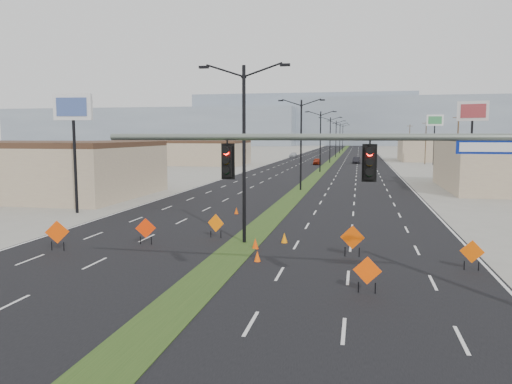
% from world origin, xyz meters
% --- Properties ---
extents(ground, '(600.00, 600.00, 0.00)m').
position_xyz_m(ground, '(0.00, 0.00, 0.00)').
color(ground, gray).
rests_on(ground, ground).
extents(road_surface, '(25.00, 400.00, 0.02)m').
position_xyz_m(road_surface, '(0.00, 100.00, 0.00)').
color(road_surface, black).
rests_on(road_surface, ground).
extents(median_strip, '(2.00, 400.00, 0.04)m').
position_xyz_m(median_strip, '(0.00, 100.00, 0.00)').
color(median_strip, '#233F16').
rests_on(median_strip, ground).
extents(building_sw_far, '(30.00, 14.00, 4.50)m').
position_xyz_m(building_sw_far, '(-32.00, 85.00, 2.25)').
color(building_sw_far, tan).
rests_on(building_sw_far, ground).
extents(building_se_far, '(44.00, 16.00, 5.00)m').
position_xyz_m(building_se_far, '(38.00, 110.00, 2.50)').
color(building_se_far, tan).
rests_on(building_se_far, ground).
extents(mesa_west, '(180.00, 50.00, 22.00)m').
position_xyz_m(mesa_west, '(-120.00, 280.00, 11.00)').
color(mesa_west, gray).
rests_on(mesa_west, ground).
extents(mesa_center, '(220.00, 50.00, 28.00)m').
position_xyz_m(mesa_center, '(40.00, 300.00, 14.00)').
color(mesa_center, gray).
rests_on(mesa_center, ground).
extents(mesa_backdrop, '(140.00, 50.00, 32.00)m').
position_xyz_m(mesa_backdrop, '(-30.00, 320.00, 16.00)').
color(mesa_backdrop, gray).
rests_on(mesa_backdrop, ground).
extents(signal_mast, '(16.30, 0.60, 8.00)m').
position_xyz_m(signal_mast, '(8.56, 2.00, 4.79)').
color(signal_mast, slate).
rests_on(signal_mast, ground).
extents(streetlight_0, '(5.15, 0.24, 10.02)m').
position_xyz_m(streetlight_0, '(0.00, 12.00, 5.42)').
color(streetlight_0, black).
rests_on(streetlight_0, ground).
extents(streetlight_1, '(5.15, 0.24, 10.02)m').
position_xyz_m(streetlight_1, '(0.00, 40.00, 5.42)').
color(streetlight_1, black).
rests_on(streetlight_1, ground).
extents(streetlight_2, '(5.15, 0.24, 10.02)m').
position_xyz_m(streetlight_2, '(0.00, 68.00, 5.42)').
color(streetlight_2, black).
rests_on(streetlight_2, ground).
extents(streetlight_3, '(5.15, 0.24, 10.02)m').
position_xyz_m(streetlight_3, '(0.00, 96.00, 5.42)').
color(streetlight_3, black).
rests_on(streetlight_3, ground).
extents(streetlight_4, '(5.15, 0.24, 10.02)m').
position_xyz_m(streetlight_4, '(0.00, 124.00, 5.42)').
color(streetlight_4, black).
rests_on(streetlight_4, ground).
extents(streetlight_5, '(5.15, 0.24, 10.02)m').
position_xyz_m(streetlight_5, '(0.00, 152.00, 5.42)').
color(streetlight_5, black).
rests_on(streetlight_5, ground).
extents(streetlight_6, '(5.15, 0.24, 10.02)m').
position_xyz_m(streetlight_6, '(0.00, 180.00, 5.42)').
color(streetlight_6, black).
rests_on(streetlight_6, ground).
extents(utility_pole_1, '(1.60, 0.20, 9.00)m').
position_xyz_m(utility_pole_1, '(20.00, 60.00, 4.67)').
color(utility_pole_1, '#4C3823').
rests_on(utility_pole_1, ground).
extents(utility_pole_2, '(1.60, 0.20, 9.00)m').
position_xyz_m(utility_pole_2, '(20.00, 95.00, 4.67)').
color(utility_pole_2, '#4C3823').
rests_on(utility_pole_2, ground).
extents(utility_pole_3, '(1.60, 0.20, 9.00)m').
position_xyz_m(utility_pole_3, '(20.00, 130.00, 4.67)').
color(utility_pole_3, '#4C3823').
rests_on(utility_pole_3, ground).
extents(car_left, '(1.85, 4.10, 1.37)m').
position_xyz_m(car_left, '(-2.22, 88.77, 0.68)').
color(car_left, maroon).
rests_on(car_left, ground).
extents(car_mid, '(1.71, 4.26, 1.38)m').
position_xyz_m(car_mid, '(5.84, 95.21, 0.69)').
color(car_mid, black).
rests_on(car_mid, ground).
extents(car_far, '(1.96, 4.46, 1.28)m').
position_xyz_m(car_far, '(-11.50, 121.62, 0.64)').
color(car_far, '#ABAEB4').
rests_on(car_far, ground).
extents(construction_sign_0, '(1.16, 0.51, 1.65)m').
position_xyz_m(construction_sign_0, '(-9.32, 8.06, 0.97)').
color(construction_sign_0, '#E04104').
rests_on(construction_sign_0, ground).
extents(construction_sign_1, '(1.07, 0.43, 1.51)m').
position_xyz_m(construction_sign_1, '(-5.36, 10.47, 0.88)').
color(construction_sign_1, '#EC3004').
rests_on(construction_sign_1, ground).
extents(construction_sign_2, '(1.07, 0.30, 1.45)m').
position_xyz_m(construction_sign_2, '(-2.00, 13.05, 0.85)').
color(construction_sign_2, orange).
rests_on(construction_sign_2, ground).
extents(construction_sign_3, '(1.22, 0.08, 1.63)m').
position_xyz_m(construction_sign_3, '(6.11, 9.90, 0.96)').
color(construction_sign_3, '#DA4704').
rests_on(construction_sign_3, ground).
extents(construction_sign_4, '(1.11, 0.13, 1.47)m').
position_xyz_m(construction_sign_4, '(6.77, 4.04, 0.86)').
color(construction_sign_4, '#FD4A05').
rests_on(construction_sign_4, ground).
extents(construction_sign_5, '(1.05, 0.25, 1.42)m').
position_xyz_m(construction_sign_5, '(11.50, 8.41, 0.83)').
color(construction_sign_5, '#DA4E04').
rests_on(construction_sign_5, ground).
extents(cone_0, '(0.48, 0.48, 0.61)m').
position_xyz_m(cone_0, '(0.93, 10.62, 0.30)').
color(cone_0, '#EB4204').
rests_on(cone_0, ground).
extents(cone_1, '(0.33, 0.33, 0.55)m').
position_xyz_m(cone_1, '(1.59, 7.98, 0.27)').
color(cone_1, '#FF5105').
rests_on(cone_1, ground).
extents(cone_2, '(0.38, 0.38, 0.61)m').
position_xyz_m(cone_2, '(2.25, 12.46, 0.31)').
color(cone_2, orange).
rests_on(cone_2, ground).
extents(cone_3, '(0.41, 0.41, 0.54)m').
position_xyz_m(cone_3, '(-2.97, 22.10, 0.27)').
color(cone_3, '#D84504').
rests_on(cone_3, ground).
extents(pole_sign_west, '(3.07, 0.71, 9.35)m').
position_xyz_m(pole_sign_west, '(-15.55, 20.14, 7.62)').
color(pole_sign_west, black).
rests_on(pole_sign_west, ground).
extents(pole_sign_east_near, '(3.16, 1.32, 9.84)m').
position_xyz_m(pole_sign_east_near, '(18.40, 43.31, 8.05)').
color(pole_sign_east_near, black).
rests_on(pole_sign_east_near, ground).
extents(pole_sign_east_far, '(3.36, 0.68, 10.26)m').
position_xyz_m(pole_sign_east_far, '(21.30, 92.21, 8.42)').
color(pole_sign_east_far, black).
rests_on(pole_sign_east_far, ground).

